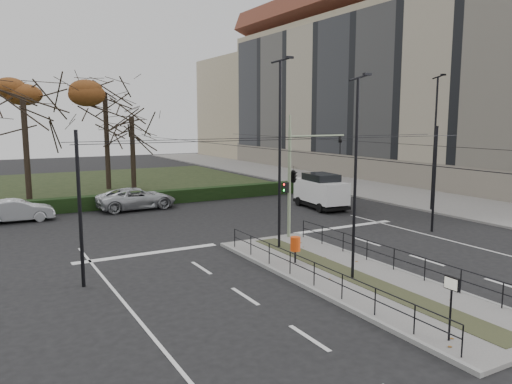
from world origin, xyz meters
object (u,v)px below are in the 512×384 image
Objects in this scene: info_panel at (452,291)px; white_van at (321,190)px; streetlamp_sidewalk at (435,142)px; parked_car_fourth at (137,198)px; bare_tree_near at (132,122)px; parked_car_second at (17,211)px; bare_tree_center at (105,100)px; traffic_light at (295,174)px; litter_bin at (295,244)px; rust_tree at (23,98)px; streetlamp_median_near at (356,176)px; streetlamp_median_far at (280,152)px.

info_panel is 21.99m from white_van.
streetlamp_sidewalk is 1.67× the size of parked_car_fourth.
bare_tree_near is at bearing 119.69° from white_van.
bare_tree_center is at bearing -34.30° from parked_car_second.
info_panel is (-3.30, -12.84, -1.89)m from traffic_light.
streetlamp_sidewalk reaches higher than bare_tree_near.
litter_bin is 19.11m from parked_car_second.
rust_tree is (-18.03, 13.18, 6.61)m from white_van.
traffic_light is 5.66m from litter_bin.
rust_tree is at bearing -8.49° from parked_car_second.
streetlamp_sidewalk is 30.13m from rust_tree.
rust_tree is 1.19× the size of bare_tree_near.
parked_car_second is 0.42× the size of rust_tree.
streetlamp_median_near is 0.70× the size of bare_tree_center.
litter_bin is 4.40m from streetlamp_median_near.
info_panel is 37.00m from bare_tree_center.
streetlamp_median_near is 5.53m from streetlamp_median_far.
streetlamp_sidewalk reaches higher than streetlamp_median_far.
streetlamp_sidewalk is 1.89× the size of white_van.
parked_car_second is at bearing -134.60° from bare_tree_near.
streetlamp_median_near is 22.28m from parked_car_second.
bare_tree_center is at bearing 128.14° from streetlamp_sidewalk.
litter_bin is 17.10m from streetlamp_sidewalk.
traffic_light is 13.39m from info_panel.
litter_bin is 0.11× the size of rust_tree.
streetlamp_median_far is at bearing 89.83° from streetlamp_median_near.
litter_bin is at bearing -147.25° from parked_car_second.
streetlamp_median_far is at bearing -66.60° from rust_tree.
info_panel reaches higher than litter_bin.
white_van is at bearing -120.11° from parked_car_fourth.
rust_tree is at bearing 119.48° from traffic_light.
white_van is at bearing 48.84° from litter_bin.
streetlamp_median_far is (1.36, 11.23, 3.19)m from info_panel.
litter_bin is 0.14× the size of streetlamp_median_near.
traffic_light is 12.93m from streetlamp_sidewalk.
info_panel is at bearing -88.39° from bare_tree_center.
streetlamp_sidewalk is at bearing -110.36° from parked_car_second.
streetlamp_median_far is at bearing -89.17° from bare_tree_near.
bare_tree_center is (8.31, 11.44, 7.32)m from parked_car_second.
streetlamp_median_near is at bearing -174.06° from parked_car_fourth.
traffic_light is 0.63× the size of streetlamp_median_far.
info_panel is at bearing -93.51° from litter_bin.
white_van is (6.79, 6.70, -2.21)m from traffic_light.
parked_car_fourth is at bearing 152.26° from white_van.
streetlamp_median_far reaches higher than parked_car_second.
white_van is at bearing 44.64° from traffic_light.
info_panel is 6.43m from streetlamp_median_near.
rust_tree is at bearing -162.94° from bare_tree_near.
litter_bin is 27.35m from bare_tree_near.
traffic_light reaches higher than parked_car_fourth.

